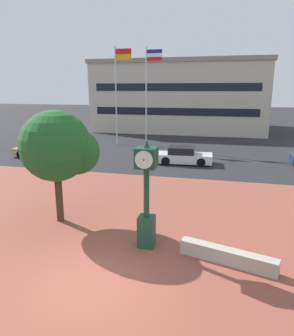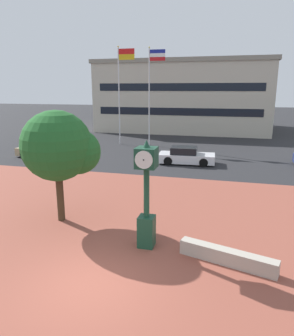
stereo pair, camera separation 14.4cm
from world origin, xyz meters
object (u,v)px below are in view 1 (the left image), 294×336
Objects in this scene: car_street_far at (40,150)px; civic_building at (183,96)px; flagpole_secondary at (148,89)px; flagpole_primary at (118,87)px; street_clock at (146,195)px; plaza_tree at (60,148)px; car_street_mid at (183,156)px.

civic_building is at bearing 161.36° from car_street_far.
flagpole_primary is at bearing 180.00° from flagpole_secondary.
flagpole_primary reaches higher than car_street_far.
civic_building reaches higher than car_street_far.
plaza_tree reaches higher than street_clock.
car_street_far is (-11.95, -0.61, -0.00)m from car_street_mid.
flagpole_primary is 0.43× the size of civic_building.
plaza_tree is 19.40m from flagpole_secondary.
flagpole_secondary is 15.54m from civic_building.
flagpole_secondary is (7.37, 7.73, 5.00)m from car_street_far.
civic_building is (0.25, 34.67, 1.38)m from plaza_tree.
flagpole_secondary is (-4.58, 7.12, 5.00)m from car_street_mid.
civic_building is (-3.79, 36.12, 2.62)m from street_clock.
flagpole_primary is at bearing 152.96° from car_street_far.
street_clock is 21.59m from flagpole_secondary.
plaza_tree is at bearing -90.41° from civic_building.
street_clock is 13.63m from car_street_mid.
flagpole_secondary is at bearing -94.84° from civic_building.
flagpole_primary is 1.02× the size of flagpole_secondary.
civic_building is at bearing 89.59° from plaza_tree.
civic_building reaches higher than street_clock.
civic_building is (1.31, 15.45, -0.99)m from flagpole_secondary.
flagpole_secondary is at bearing 103.41° from street_clock.
street_clock is at bearing -84.01° from civic_building.
flagpole_primary is (-7.68, 7.12, 5.14)m from car_street_mid.
street_clock is at bearing -68.36° from flagpole_primary.
car_street_far is at bearing 133.50° from street_clock.
plaza_tree is 0.50× the size of flagpole_secondary.
car_street_mid is 0.46× the size of flagpole_secondary.
flagpole_primary is at bearing 111.19° from street_clock.
street_clock is 22.55m from flagpole_primary.
street_clock is at bearing -1.15° from car_street_mid.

